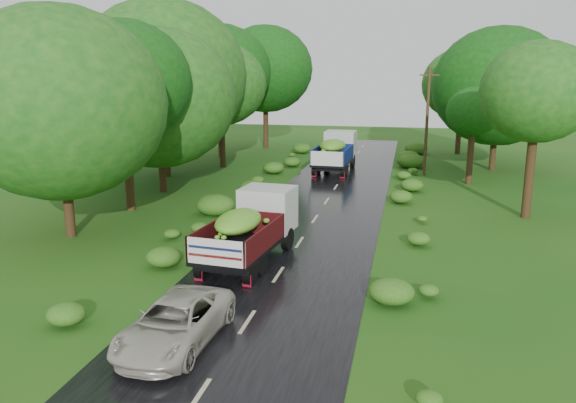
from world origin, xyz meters
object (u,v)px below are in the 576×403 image
(truck_near, at_px, (252,225))
(car, at_px, (175,323))
(utility_pole, at_px, (427,120))
(truck_far, at_px, (336,150))

(truck_near, xyz_separation_m, car, (-0.12, -7.10, -0.80))
(car, relative_size, utility_pole, 0.59)
(truck_near, relative_size, car, 1.40)
(truck_far, relative_size, utility_pole, 0.89)
(truck_far, bearing_deg, car, -88.95)
(car, xyz_separation_m, utility_pole, (7.03, 27.21, 3.21))
(truck_far, relative_size, car, 1.50)
(truck_near, distance_m, utility_pole, 21.40)
(utility_pole, bearing_deg, truck_far, 166.51)
(truck_near, bearing_deg, utility_pole, 76.97)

